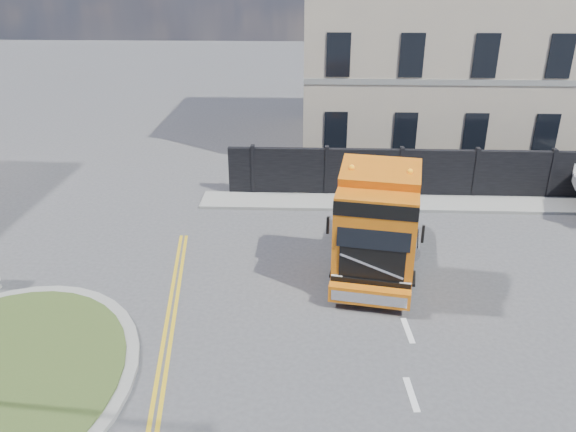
{
  "coord_description": "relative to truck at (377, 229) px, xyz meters",
  "views": [
    {
      "loc": [
        0.31,
        -12.66,
        8.74
      ],
      "look_at": [
        -0.31,
        2.78,
        1.8
      ],
      "focal_mm": 35.0,
      "sensor_mm": 36.0,
      "label": 1
    }
  ],
  "objects": [
    {
      "name": "truck",
      "position": [
        0.0,
        0.0,
        0.0
      ],
      "size": [
        3.19,
        6.23,
        3.56
      ],
      "rotation": [
        0.0,
        0.0,
        -0.17
      ],
      "color": "black",
      "rests_on": "ground"
    },
    {
      "name": "hoarding_fence",
      "position": [
        4.21,
        6.57,
        -0.59
      ],
      "size": [
        18.8,
        0.25,
        2.0
      ],
      "color": "black",
      "rests_on": "ground"
    },
    {
      "name": "pavement_far",
      "position": [
        3.66,
        5.67,
        -1.53
      ],
      "size": [
        20.0,
        1.6,
        0.12
      ],
      "primitive_type": "cube",
      "color": "gray",
      "rests_on": "ground"
    },
    {
      "name": "georgian_building",
      "position": [
        3.66,
        14.07,
        4.18
      ],
      "size": [
        12.3,
        10.3,
        12.8
      ],
      "color": "#B1A18D",
      "rests_on": "ground"
    },
    {
      "name": "ground",
      "position": [
        -2.34,
        -2.43,
        -1.59
      ],
      "size": [
        120.0,
        120.0,
        0.0
      ],
      "primitive_type": "plane",
      "color": "#424244",
      "rests_on": "ground"
    }
  ]
}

